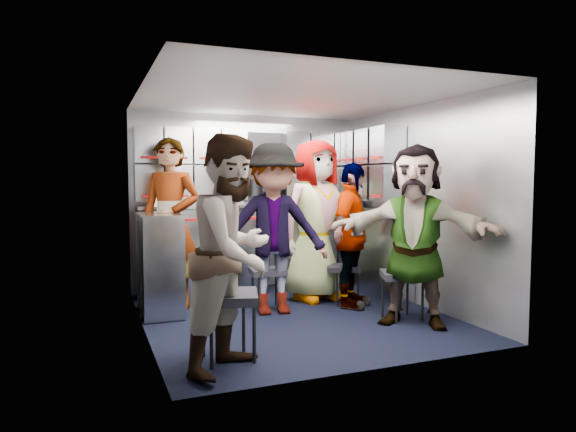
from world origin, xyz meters
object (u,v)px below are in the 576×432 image
object	(u,v)px
attendant_arc_a	(234,253)
attendant_arc_b	(274,229)
attendant_standing	(170,223)
attendant_arc_d	(351,235)
jump_seat_mid_left	(268,273)
jump_seat_near_right	(403,277)
attendant_arc_e	(415,235)
jump_seat_near_left	(228,300)
attendant_arc_c	(315,220)
jump_seat_mid_right	(343,270)
jump_seat_center	(309,263)

from	to	relation	value
attendant_arc_a	attendant_arc_b	size ratio (longest dim) A/B	0.97
attendant_standing	attendant_arc_d	bearing A→B (deg)	14.74
jump_seat_mid_left	jump_seat_near_right	world-z (taller)	jump_seat_near_right
attendant_standing	attendant_arc_e	bearing A→B (deg)	-0.74
attendant_standing	attendant_arc_a	distance (m)	1.92
jump_seat_mid_left	attendant_arc_a	size ratio (longest dim) A/B	0.25
attendant_arc_a	attendant_arc_e	xyz separation A→B (m)	(1.82, 0.47, 0.01)
jump_seat_near_right	attendant_standing	xyz separation A→B (m)	(-1.96, 1.26, 0.47)
jump_seat_near_left	attendant_arc_c	bearing A→B (deg)	47.55
attendant_arc_a	attendant_arc_c	world-z (taller)	attendant_arc_c
jump_seat_mid_left	jump_seat_near_right	distance (m)	1.35
jump_seat_mid_right	attendant_standing	world-z (taller)	attendant_standing
jump_seat_center	attendant_arc_d	size ratio (longest dim) A/B	0.28
jump_seat_center	attendant_arc_a	size ratio (longest dim) A/B	0.26
jump_seat_mid_left	attendant_arc_e	size ratio (longest dim) A/B	0.25
jump_seat_mid_right	attendant_arc_d	xyz separation A→B (m)	(-0.00, -0.18, 0.38)
attendant_arc_e	attendant_standing	bearing A→B (deg)	-173.65
attendant_arc_b	attendant_arc_d	world-z (taller)	attendant_arc_b
jump_seat_mid_left	attendant_arc_d	distance (m)	0.94
jump_seat_near_right	attendant_standing	world-z (taller)	attendant_standing
jump_seat_mid_left	attendant_arc_e	xyz separation A→B (m)	(1.05, -1.03, 0.46)
jump_seat_near_right	attendant_arc_e	xyz separation A→B (m)	(0.00, -0.18, 0.42)
jump_seat_mid_right	attendant_arc_d	bearing A→B (deg)	-90.00
jump_seat_near_left	jump_seat_mid_right	bearing A→B (deg)	38.14
jump_seat_center	jump_seat_near_right	distance (m)	1.30
jump_seat_mid_right	jump_seat_near_right	xyz separation A→B (m)	(0.22, -0.78, 0.04)
jump_seat_center	attendant_standing	size ratio (longest dim) A/B	0.24
jump_seat_near_left	jump_seat_center	size ratio (longest dim) A/B	1.22
jump_seat_mid_right	attendant_arc_b	size ratio (longest dim) A/B	0.27
jump_seat_center	jump_seat_mid_right	world-z (taller)	jump_seat_center
attendant_arc_a	attendant_arc_d	bearing A→B (deg)	-3.39
attendant_arc_b	jump_seat_near_left	bearing A→B (deg)	-115.11
jump_seat_near_left	attendant_arc_e	bearing A→B (deg)	9.13
jump_seat_near_left	attendant_standing	bearing A→B (deg)	94.76
jump_seat_near_left	jump_seat_center	xyz separation A→B (m)	(1.39, 1.70, -0.07)
jump_seat_mid_right	attendant_arc_c	bearing A→B (deg)	126.44
attendant_arc_e	attendant_arc_d	bearing A→B (deg)	148.59
attendant_arc_e	attendant_arc_a	bearing A→B (deg)	-122.82
jump_seat_mid_right	attendant_arc_c	size ratio (longest dim) A/B	0.25
jump_seat_near_left	attendant_standing	world-z (taller)	attendant_standing
jump_seat_near_left	jump_seat_near_right	world-z (taller)	jump_seat_near_left
jump_seat_mid_left	jump_seat_near_right	size ratio (longest dim) A/B	0.84
jump_seat_center	attendant_arc_d	bearing A→B (deg)	-72.39
jump_seat_center	attendant_arc_b	distance (m)	0.96
jump_seat_near_left	attendant_arc_a	world-z (taller)	attendant_arc_a
jump_seat_near_left	attendant_arc_e	xyz separation A→B (m)	(1.82, 0.29, 0.38)
attendant_arc_c	attendant_arc_e	world-z (taller)	attendant_arc_c
attendant_arc_a	attendant_arc_d	size ratio (longest dim) A/B	1.09
jump_seat_mid_right	attendant_arc_b	world-z (taller)	attendant_arc_b
jump_seat_center	jump_seat_mid_right	bearing A→B (deg)	-66.06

